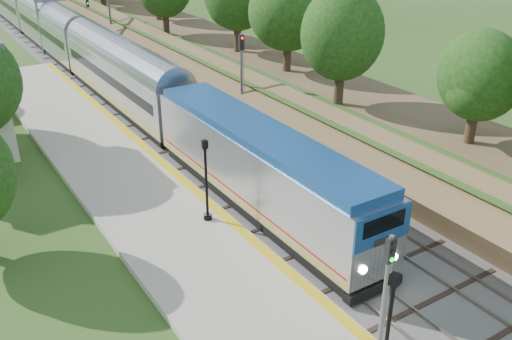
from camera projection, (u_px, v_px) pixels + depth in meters
trackbed at (63, 42)px, 69.03m from camera, size 9.50×170.00×0.28m
platform at (153, 209)px, 32.06m from camera, size 6.40×68.00×0.38m
yellow_stripe at (198, 193)px, 33.35m from camera, size 0.55×68.00×0.01m
embankment at (127, 19)px, 72.25m from camera, size 10.64×170.00×11.70m
signal_gantry at (74, 8)px, 63.39m from camera, size 8.40×0.38×6.20m
trees_behind_platform at (9, 132)px, 30.83m from camera, size 7.82×53.32×7.21m
train at (55, 32)px, 63.28m from camera, size 3.16×105.18×4.65m
lamppost_mid at (387, 336)px, 19.57m from camera, size 0.46×0.46×4.62m
lamppost_far at (206, 185)px, 29.77m from camera, size 0.45×0.45×4.59m
signal_platform at (386, 288)px, 19.74m from camera, size 0.33×0.26×5.57m
signal_farside at (242, 69)px, 42.66m from camera, size 0.38×0.30×6.91m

